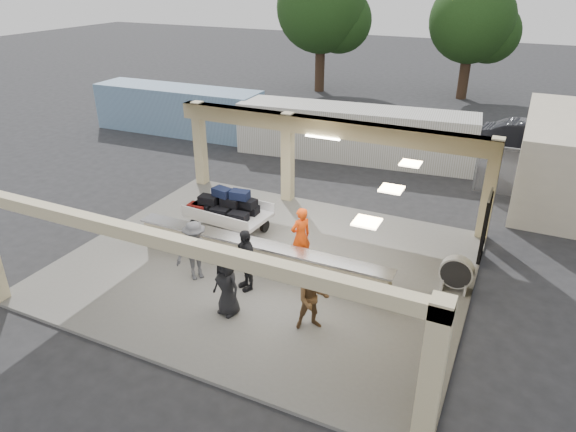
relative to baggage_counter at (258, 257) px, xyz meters
The scene contains 15 objects.
ground 0.77m from the baggage_counter, 90.00° to the left, with size 120.00×120.00×0.00m, color #242426.
pavilion 1.41m from the baggage_counter, 79.65° to the left, with size 12.01×10.00×3.55m.
baggage_counter is the anchor object (origin of this frame).
luggage_cart 2.90m from the baggage_counter, 139.92° to the left, with size 2.81×1.86×1.57m.
drum_fan 5.71m from the baggage_counter, 15.53° to the left, with size 0.95×0.52×1.05m.
baggage_handler 1.43m from the baggage_counter, 44.20° to the left, with size 0.69×0.38×1.89m, color #FD470D.
passenger_a 3.09m from the baggage_counter, 35.21° to the right, with size 0.83×0.36×1.71m, color brown.
passenger_b 1.02m from the baggage_counter, 81.74° to the right, with size 1.08×0.39×1.84m, color black.
passenger_c 1.86m from the baggage_counter, 143.22° to the right, with size 1.18×0.41×1.83m, color #444549.
passenger_d 2.20m from the baggage_counter, 82.97° to the right, with size 0.83×0.34×1.69m, color black.
car_dark 17.09m from the baggage_counter, 66.32° to the left, with size 1.64×4.65×1.55m, color black.
container_white 11.31m from the baggage_counter, 94.32° to the left, with size 11.25×2.25×2.44m, color silver.
container_blue 15.80m from the baggage_counter, 134.49° to the left, with size 9.56×2.30×2.49m, color #78A2C0.
tree_left 26.31m from the baggage_counter, 107.30° to the left, with size 6.60×6.30×9.00m.
tree_mid 27.11m from the baggage_counter, 85.03° to the left, with size 6.00×5.60×8.00m.
Camera 1 is at (6.46, -12.04, 8.35)m, focal length 32.00 mm.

